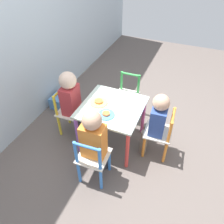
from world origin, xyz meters
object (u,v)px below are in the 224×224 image
(chair_orange, at_px, (160,134))
(plate_left, at_px, (106,114))
(child_back, at_px, (72,98))
(storage_bin, at_px, (64,100))
(chair_blue, at_px, (93,159))
(child_front, at_px, (156,120))
(child_left, at_px, (94,139))
(plate_back, at_px, (99,102))
(kids_table, at_px, (112,112))
(chair_yellow, at_px, (69,112))
(chair_green, at_px, (127,96))

(chair_orange, height_order, plate_left, chair_orange)
(child_back, height_order, storage_bin, child_back)
(plate_left, bearing_deg, chair_blue, -175.86)
(child_front, bearing_deg, storage_bin, -107.64)
(child_back, height_order, child_left, child_left)
(child_left, relative_size, plate_back, 4.32)
(child_left, relative_size, plate_left, 4.81)
(plate_back, bearing_deg, storage_bin, 63.71)
(child_back, bearing_deg, storage_bin, 43.91)
(kids_table, bearing_deg, chair_blue, -177.04)
(child_left, bearing_deg, chair_orange, -138.21)
(chair_yellow, bearing_deg, chair_orange, -89.68)
(chair_blue, xyz_separation_m, plate_back, (0.50, 0.17, 0.23))
(chair_yellow, height_order, child_front, child_front)
(child_left, bearing_deg, chair_yellow, -41.17)
(chair_orange, relative_size, plate_left, 3.33)
(child_front, bearing_deg, plate_left, -72.37)
(child_left, xyz_separation_m, child_front, (0.47, -0.41, -0.03))
(plate_back, bearing_deg, child_back, 94.72)
(chair_green, bearing_deg, child_back, -130.48)
(chair_green, bearing_deg, chair_yellow, -134.00)
(chair_orange, distance_m, child_back, 0.96)
(kids_table, xyz_separation_m, child_front, (0.03, -0.44, 0.02))
(kids_table, relative_size, plate_left, 3.68)
(plate_back, bearing_deg, chair_orange, -87.02)
(kids_table, xyz_separation_m, chair_orange, (0.03, -0.50, -0.15))
(chair_orange, xyz_separation_m, plate_back, (-0.03, 0.64, 0.23))
(chair_yellow, xyz_separation_m, child_back, (0.00, -0.06, 0.21))
(chair_blue, bearing_deg, child_front, -130.78)
(child_front, relative_size, plate_back, 4.03)
(kids_table, distance_m, chair_orange, 0.52)
(child_front, height_order, plate_left, child_front)
(chair_orange, relative_size, storage_bin, 1.84)
(child_back, distance_m, storage_bin, 0.67)
(child_back, relative_size, child_front, 1.07)
(chair_green, height_order, storage_bin, chair_green)
(chair_orange, xyz_separation_m, child_left, (-0.47, 0.48, 0.20))
(child_back, relative_size, plate_left, 4.80)
(storage_bin, bearing_deg, plate_left, -120.13)
(kids_table, bearing_deg, plate_left, 180.00)
(plate_back, bearing_deg, chair_green, -14.77)
(chair_orange, bearing_deg, child_front, -90.00)
(chair_green, distance_m, child_front, 0.67)
(kids_table, bearing_deg, child_front, -86.17)
(chair_blue, height_order, child_back, child_back)
(chair_yellow, relative_size, child_back, 0.69)
(chair_yellow, xyz_separation_m, chair_green, (0.53, -0.49, 0.00))
(plate_left, distance_m, storage_bin, 1.05)
(chair_yellow, xyz_separation_m, child_front, (0.06, -0.94, 0.16))
(child_left, relative_size, storage_bin, 2.65)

